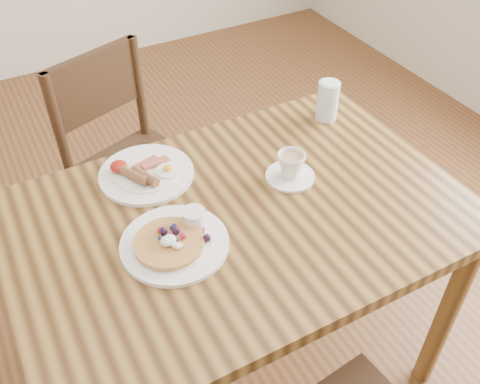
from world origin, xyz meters
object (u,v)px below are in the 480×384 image
at_px(chair_far, 129,160).
at_px(teacup_saucer, 291,168).
at_px(breakfast_plate, 145,173).
at_px(pancake_plate, 175,240).
at_px(dining_table, 240,238).
at_px(water_glass, 328,101).

height_order(chair_far, teacup_saucer, chair_far).
height_order(breakfast_plate, teacup_saucer, teacup_saucer).
height_order(pancake_plate, breakfast_plate, pancake_plate).
xyz_separation_m(dining_table, water_glass, (0.46, 0.26, 0.16)).
bearing_deg(dining_table, breakfast_plate, 122.72).
height_order(teacup_saucer, water_glass, water_glass).
distance_m(dining_table, breakfast_plate, 0.33).
xyz_separation_m(pancake_plate, teacup_saucer, (0.39, 0.08, 0.02)).
height_order(chair_far, breakfast_plate, chair_far).
height_order(pancake_plate, teacup_saucer, teacup_saucer).
bearing_deg(breakfast_plate, teacup_saucer, -29.30).
xyz_separation_m(pancake_plate, breakfast_plate, (0.03, 0.29, -0.00)).
bearing_deg(teacup_saucer, water_glass, 37.17).
bearing_deg(teacup_saucer, dining_table, -163.41).
bearing_deg(water_glass, teacup_saucer, -142.83).
relative_size(chair_far, pancake_plate, 3.26).
height_order(breakfast_plate, water_glass, water_glass).
xyz_separation_m(dining_table, chair_far, (-0.10, 0.68, -0.16)).
bearing_deg(water_glass, breakfast_plate, -179.92).
distance_m(pancake_plate, water_glass, 0.72).
distance_m(chair_far, breakfast_plate, 0.50).
relative_size(dining_table, teacup_saucer, 8.57).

